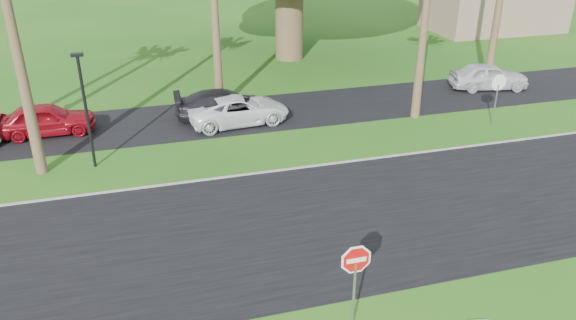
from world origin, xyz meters
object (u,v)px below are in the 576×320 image
(car_red, at_px, (46,120))
(car_dark, at_px, (224,105))
(stop_sign_far, at_px, (498,89))
(stop_sign_near, at_px, (355,271))
(car_minivan, at_px, (239,110))
(car_pickup, at_px, (489,76))

(car_red, distance_m, car_dark, 8.08)
(stop_sign_far, bearing_deg, car_dark, -19.76)
(stop_sign_near, distance_m, car_dark, 15.37)
(stop_sign_far, height_order, car_minivan, stop_sign_far)
(car_minivan, distance_m, car_pickup, 14.47)
(car_red, bearing_deg, stop_sign_near, -151.18)
(stop_sign_near, relative_size, car_red, 0.62)
(stop_sign_near, bearing_deg, car_red, 119.01)
(stop_sign_far, distance_m, car_pickup, 5.69)
(car_minivan, bearing_deg, car_dark, 26.90)
(stop_sign_far, relative_size, car_pickup, 0.62)
(stop_sign_near, relative_size, car_minivan, 0.55)
(car_pickup, bearing_deg, car_red, 102.31)
(stop_sign_near, xyz_separation_m, car_dark, (-0.53, 15.32, -1.09))
(stop_sign_near, bearing_deg, car_minivan, 89.98)
(stop_sign_near, xyz_separation_m, stop_sign_far, (11.50, 11.00, 0.00))
(stop_sign_near, distance_m, stop_sign_far, 15.91)
(car_pickup, bearing_deg, car_dark, 103.43)
(car_red, xyz_separation_m, car_minivan, (8.62, -1.05, -0.06))
(stop_sign_near, distance_m, car_red, 17.78)
(car_dark, bearing_deg, stop_sign_far, -107.10)
(car_red, distance_m, car_pickup, 23.02)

